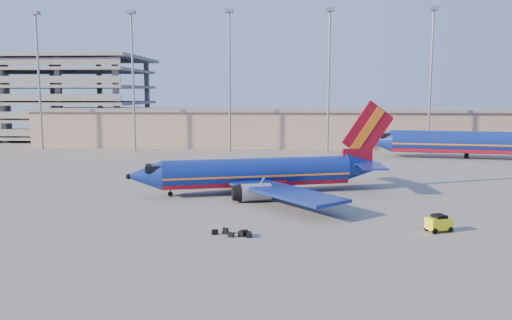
{
  "coord_description": "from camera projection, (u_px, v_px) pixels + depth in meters",
  "views": [
    {
      "loc": [
        7.29,
        -55.83,
        12.04
      ],
      "look_at": [
        3.25,
        3.65,
        4.0
      ],
      "focal_mm": 35.0,
      "sensor_mm": 36.0,
      "label": 1
    }
  ],
  "objects": [
    {
      "name": "aircraft_second",
      "position": [
        473.0,
        142.0,
        91.3
      ],
      "size": [
        39.18,
        15.17,
        13.31
      ],
      "rotation": [
        0.0,
        0.0,
        -0.14
      ],
      "color": "navy",
      "rests_on": "ground"
    },
    {
      "name": "parking_garage",
      "position": [
        30.0,
        94.0,
        133.11
      ],
      "size": [
        62.0,
        32.0,
        21.4
      ],
      "color": "slate",
      "rests_on": "ground"
    },
    {
      "name": "terminal_building",
      "position": [
        302.0,
        127.0,
        113.39
      ],
      "size": [
        122.0,
        16.0,
        8.5
      ],
      "color": "gray",
      "rests_on": "ground"
    },
    {
      "name": "baggage_tug",
      "position": [
        439.0,
        223.0,
        43.44
      ],
      "size": [
        2.45,
        1.97,
        1.53
      ],
      "rotation": [
        0.0,
        0.0,
        0.38
      ],
      "color": "#FDF916",
      "rests_on": "ground"
    },
    {
      "name": "aircraft_main",
      "position": [
        263.0,
        173.0,
        60.31
      ],
      "size": [
        32.15,
        30.49,
        11.15
      ],
      "rotation": [
        0.0,
        0.0,
        0.28
      ],
      "color": "navy",
      "rests_on": "ground"
    },
    {
      "name": "ground",
      "position": [
        226.0,
        198.0,
        57.3
      ],
      "size": [
        220.0,
        220.0,
        0.0
      ],
      "primitive_type": "plane",
      "color": "slate",
      "rests_on": "ground"
    },
    {
      "name": "luggage_pile",
      "position": [
        236.0,
        233.0,
        42.29
      ],
      "size": [
        3.58,
        1.33,
        0.54
      ],
      "color": "black",
      "rests_on": "ground"
    },
    {
      "name": "light_mast_row",
      "position": [
        279.0,
        65.0,
        100.1
      ],
      "size": [
        101.6,
        1.6,
        28.65
      ],
      "color": "gray",
      "rests_on": "ground"
    }
  ]
}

